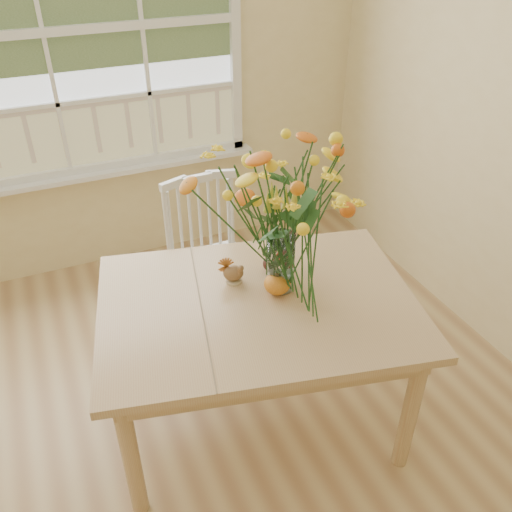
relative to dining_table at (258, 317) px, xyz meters
name	(u,v)px	position (x,y,z in m)	size (l,w,h in m)	color
wall_back	(50,68)	(-0.55, 1.72, 0.72)	(4.00, 0.02, 2.70)	beige
window	(43,36)	(-0.55, 1.68, 0.90)	(2.42, 0.12, 1.74)	silver
dining_table	(258,317)	(0.00, 0.00, 0.00)	(1.53, 1.23, 0.72)	tan
windsor_chair	(208,250)	(0.03, 0.77, -0.12)	(0.44, 0.42, 0.91)	white
flower_vase	(283,208)	(0.13, 0.05, 0.49)	(0.56, 0.56, 0.67)	white
pumpkin	(277,285)	(0.10, 0.02, 0.14)	(0.12, 0.12, 0.09)	#BF6716
turkey_figurine	(233,273)	(-0.04, 0.17, 0.14)	(0.11, 0.09, 0.11)	#CCB78C
dark_gourd	(272,264)	(0.15, 0.18, 0.13)	(0.13, 0.08, 0.07)	#38160F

